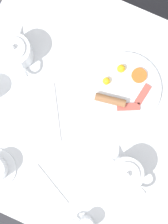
{
  "coord_description": "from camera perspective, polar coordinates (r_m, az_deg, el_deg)",
  "views": [
    {
      "loc": [
        -0.04,
        0.09,
        1.91
      ],
      "look_at": [
        0.0,
        0.0,
        0.78
      ],
      "focal_mm": 50.0,
      "sensor_mm": 36.0,
      "label": 1
    }
  ],
  "objects": [
    {
      "name": "knife_by_plate",
      "position": [
        1.15,
        -5.18,
        -0.05
      ],
      "size": [
        0.13,
        0.19,
        0.0
      ],
      "rotation": [
        0.0,
        0.0,
        0.55
      ],
      "color": "silver",
      "rests_on": "table"
    },
    {
      "name": "breakfast_plate",
      "position": [
        1.16,
        7.14,
        4.37
      ],
      "size": [
        0.27,
        0.27,
        0.04
      ],
      "color": "white",
      "rests_on": "table"
    },
    {
      "name": "ground_plane",
      "position": [
        1.91,
        0.0,
        -2.14
      ],
      "size": [
        8.0,
        8.0,
        0.0
      ],
      "primitive_type": "plane",
      "color": "#333338"
    },
    {
      "name": "teapot_near",
      "position": [
        1.17,
        -12.31,
        10.6
      ],
      "size": [
        0.16,
        0.14,
        0.11
      ],
      "rotation": [
        0.0,
        0.0,
        5.56
      ],
      "color": "white",
      "rests_on": "table"
    },
    {
      "name": "teapot_far",
      "position": [
        1.11,
        7.61,
        -11.09
      ],
      "size": [
        0.19,
        0.12,
        0.11
      ],
      "rotation": [
        0.0,
        0.0,
        5.93
      ],
      "color": "white",
      "rests_on": "table"
    },
    {
      "name": "table",
      "position": [
        1.23,
        0.0,
        -0.45
      ],
      "size": [
        0.92,
        0.9,
        0.76
      ],
      "color": "silver",
      "rests_on": "ground_plane"
    },
    {
      "name": "fork_by_plate",
      "position": [
        1.16,
        -6.1,
        -13.03
      ],
      "size": [
        0.17,
        0.09,
        0.0
      ],
      "rotation": [
        0.0,
        0.0,
        4.25
      ],
      "color": "silver",
      "rests_on": "table"
    }
  ]
}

